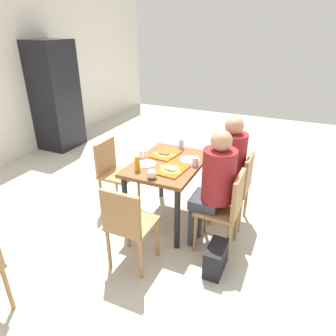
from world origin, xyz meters
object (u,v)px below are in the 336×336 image
Objects in this scene: main_table at (168,171)px; paper_plate_near_edge at (190,160)px; chair_near_right at (238,184)px; chair_far_side at (113,169)px; plastic_cup_a at (142,154)px; drink_fridge at (56,96)px; person_in_red at (214,181)px; plastic_cup_b at (195,162)px; person_in_brown_jacket at (227,162)px; foil_bundle at (152,174)px; paper_plate_center at (146,164)px; pizza_slice_a at (170,168)px; tray_red_far at (166,154)px; soda_can at (181,144)px; chair_left_end at (127,223)px; condiment_bottle at (137,164)px; handbag at (216,258)px; chair_near_left at (227,206)px; pizza_slice_b at (164,153)px; tray_red_near at (172,170)px.

paper_plate_near_edge is at bearing -52.72° from main_table.
chair_near_right is 1.51m from chair_far_side.
drink_fridge is (1.41, 2.54, 0.16)m from plastic_cup_a.
plastic_cup_b is (0.28, 0.30, 0.04)m from person_in_red.
drink_fridge is at bearing 61.00° from plastic_cup_a.
person_in_brown_jacket is 12.74× the size of foil_bundle.
person_in_brown_jacket reaches higher than chair_far_side.
foil_bundle is (-0.58, 0.18, 0.05)m from paper_plate_near_edge.
pizza_slice_a is at bearing -96.58° from paper_plate_center.
tray_red_far is (0.43, 0.71, -0.00)m from person_in_red.
paper_plate_near_edge is 0.54m from plastic_cup_a.
chair_far_side and soda_can have the same top height.
chair_left_end is 5.40× the size of condiment_bottle.
handbag is at bearing -111.79° from chair_far_side.
condiment_bottle is at bearing 166.57° from soda_can.
handbag is at bearing -177.28° from chair_near_left.
person_in_brown_jacket is (0.50, 0.14, 0.25)m from chair_near_left.
chair_near_right is at bearing -58.41° from condiment_bottle.
chair_left_end reaches higher than tray_red_far.
pizza_slice_b is at bearing -114.30° from drink_fridge.
paper_plate_center is at bearing 113.16° from chair_near_right.
pizza_slice_a is 0.63m from soda_can.
person_in_brown_jacket is at bearing 0.00° from person_in_red.
condiment_bottle reaches higher than paper_plate_center.
tray_red_near is 0.46m from plastic_cup_a.
chair_left_end is 2.70× the size of handbag.
chair_far_side is at bearing 86.70° from plastic_cup_a.
condiment_bottle is at bearing 125.84° from person_in_brown_jacket.
chair_near_left is 0.58m from person_in_brown_jacket.
person_in_red is 0.61m from foil_bundle.
pizza_slice_b is (0.40, 0.72, 0.01)m from person_in_red.
main_table is 0.46m from foil_bundle.
chair_far_side is at bearing 99.11° from paper_plate_near_edge.
condiment_bottle is at bearing 74.06° from handbag.
foil_bundle reaches higher than tray_red_near.
person_in_brown_jacket reaches higher than chair_near_left.
handbag is at bearing -103.13° from foil_bundle.
chair_near_left is 1.00m from condiment_bottle.
tray_red_near is at bearing 56.16° from handbag.
chair_left_end is 2.40× the size of tray_red_near.
tray_red_near is at bearing -143.19° from pizza_slice_b.
tray_red_near reaches higher than handbag.
main_table is 0.43m from condiment_bottle.
pizza_slice_b is at bearing 96.73° from chair_near_right.
foil_bundle is at bearing 106.76° from person_in_red.
tray_red_near is (-0.18, -0.87, 0.24)m from chair_far_side.
paper_plate_near_edge is at bearing -10.83° from chair_left_end.
pizza_slice_b reaches higher than handbag.
soda_can is at bearing 48.24° from chair_near_left.
plastic_cup_b reaches higher than handbag.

